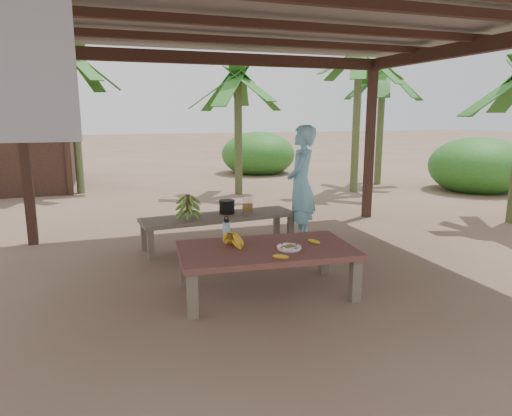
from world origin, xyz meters
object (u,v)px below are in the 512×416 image
object	(u,v)px
work_table	(266,253)
cooking_pot	(227,207)
plate	(289,248)
woman	(301,185)
bench	(219,219)
ripe_banana_bunch	(230,240)
water_flask	(227,231)

from	to	relation	value
work_table	cooking_pot	bearing A→B (deg)	91.84
plate	woman	size ratio (longest dim) A/B	0.15
plate	cooking_pot	bearing A→B (deg)	92.43
bench	cooking_pot	size ratio (longest dim) A/B	10.22
work_table	ripe_banana_bunch	world-z (taller)	ripe_banana_bunch
ripe_banana_bunch	cooking_pot	world-z (taller)	ripe_banana_bunch
woman	plate	bearing A→B (deg)	6.47
work_table	plate	size ratio (longest dim) A/B	7.44
plate	water_flask	distance (m)	0.72
work_table	water_flask	world-z (taller)	water_flask
bench	woman	size ratio (longest dim) A/B	1.31
ripe_banana_bunch	woman	world-z (taller)	woman
bench	ripe_banana_bunch	distance (m)	1.78
plate	woman	xyz separation A→B (m)	(0.97, 1.85, 0.34)
ripe_banana_bunch	woman	size ratio (longest dim) A/B	0.16
work_table	bench	distance (m)	1.86
bench	ripe_banana_bunch	bearing A→B (deg)	-106.01
cooking_pot	bench	bearing A→B (deg)	-144.67
work_table	bench	bearing A→B (deg)	95.97
bench	plate	distance (m)	2.02
cooking_pot	woman	bearing A→B (deg)	-13.38
plate	bench	bearing A→B (deg)	96.52
work_table	water_flask	distance (m)	0.51
water_flask	cooking_pot	xyz separation A→B (m)	(0.45, 1.63, -0.08)
work_table	woman	bearing A→B (deg)	60.80
ripe_banana_bunch	plate	world-z (taller)	ripe_banana_bunch
bench	ripe_banana_bunch	xyz separation A→B (m)	(-0.33, -1.74, 0.19)
water_flask	plate	bearing A→B (deg)	-41.68
work_table	water_flask	xyz separation A→B (m)	(-0.34, 0.34, 0.19)
work_table	ripe_banana_bunch	xyz separation A→B (m)	(-0.36, 0.13, 0.15)
plate	cooking_pot	size ratio (longest dim) A/B	1.15
work_table	plate	world-z (taller)	plate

